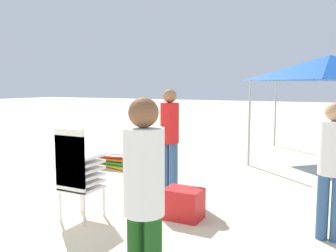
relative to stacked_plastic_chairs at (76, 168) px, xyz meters
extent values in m
plane|color=beige|center=(-0.83, -0.51, -0.74)|extent=(80.00, 80.00, 0.00)
cube|color=white|center=(0.00, 0.10, -0.30)|extent=(0.48, 0.48, 0.04)
cube|color=white|center=(0.00, -0.12, -0.10)|extent=(0.48, 0.04, 0.40)
cube|color=white|center=(0.00, 0.10, -0.21)|extent=(0.48, 0.48, 0.04)
cube|color=white|center=(0.00, -0.12, -0.01)|extent=(0.48, 0.04, 0.40)
cube|color=white|center=(0.00, 0.10, -0.12)|extent=(0.48, 0.48, 0.04)
cube|color=white|center=(0.00, -0.12, 0.08)|extent=(0.48, 0.04, 0.40)
cube|color=white|center=(0.00, 0.10, -0.03)|extent=(0.48, 0.48, 0.04)
cube|color=white|center=(0.00, -0.12, 0.17)|extent=(0.48, 0.04, 0.40)
cube|color=white|center=(0.00, 0.10, 0.06)|extent=(0.48, 0.48, 0.04)
cube|color=white|center=(0.00, -0.12, 0.26)|extent=(0.48, 0.04, 0.40)
cube|color=white|center=(0.00, 0.10, 0.15)|extent=(0.48, 0.48, 0.04)
cube|color=white|center=(0.00, -0.12, 0.35)|extent=(0.48, 0.04, 0.40)
cylinder|color=white|center=(0.21, 0.31, -0.53)|extent=(0.04, 0.04, 0.42)
cylinder|color=white|center=(-0.21, 0.31, -0.53)|extent=(0.04, 0.04, 0.42)
cylinder|color=white|center=(0.21, -0.11, -0.53)|extent=(0.04, 0.04, 0.42)
cylinder|color=white|center=(-0.21, -0.11, -0.53)|extent=(0.04, 0.04, 0.42)
ellipsoid|color=yellow|center=(-1.39, 2.83, -0.70)|extent=(2.54, 0.89, 0.08)
ellipsoid|color=green|center=(-1.45, 2.84, -0.62)|extent=(2.27, 0.40, 0.08)
ellipsoid|color=orange|center=(-1.49, 2.83, -0.54)|extent=(2.04, 0.34, 0.08)
ellipsoid|color=red|center=(-1.54, 2.78, -0.46)|extent=(2.09, 0.50, 0.08)
cylinder|color=#33598C|center=(3.03, 0.91, -0.34)|extent=(0.14, 0.14, 0.81)
cylinder|color=white|center=(3.11, 0.91, 0.38)|extent=(0.32, 0.32, 0.64)
sphere|color=tan|center=(3.11, 0.91, 0.81)|extent=(0.22, 0.22, 0.22)
cylinder|color=white|center=(1.89, -1.34, 0.45)|extent=(0.32, 0.32, 0.68)
sphere|color=brown|center=(1.89, -1.34, 0.91)|extent=(0.23, 0.23, 0.23)
cylinder|color=#33598C|center=(0.44, 1.77, -0.31)|extent=(0.14, 0.14, 0.87)
cylinder|color=#33598C|center=(0.60, 1.77, -0.31)|extent=(0.14, 0.14, 0.87)
cylinder|color=red|center=(0.52, 1.77, 0.47)|extent=(0.32, 0.32, 0.69)
sphere|color=#9E6B47|center=(0.52, 1.77, 0.93)|extent=(0.24, 0.24, 0.24)
cylinder|color=#B2B2B7|center=(1.19, 4.49, 0.25)|extent=(0.05, 0.05, 1.99)
cylinder|color=#B2B2B7|center=(1.19, 7.59, 0.25)|extent=(0.05, 0.05, 1.99)
pyramid|color=#144CB2|center=(2.74, 6.04, 1.55)|extent=(3.10, 3.10, 0.62)
cube|color=red|center=(1.26, 0.74, -0.53)|extent=(0.52, 0.38, 0.43)
camera|label=1|loc=(3.28, -3.64, 1.11)|focal=38.12mm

